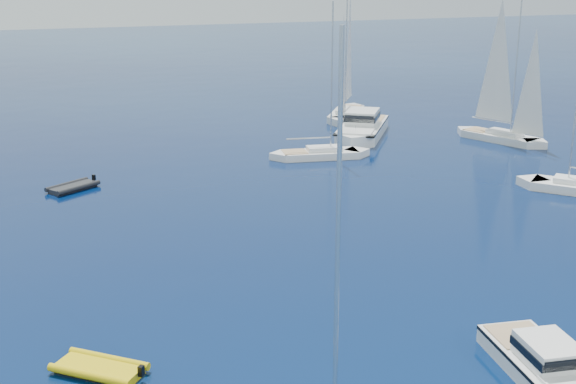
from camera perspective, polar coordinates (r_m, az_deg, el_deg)
motor_cruiser_near at (r=34.24m, az=18.83°, el=-13.32°), size 4.04×9.16×2.32m
motor_cruiser_distant at (r=76.97m, az=5.50°, el=4.13°), size 10.65×12.87×3.39m
sailboat_centre at (r=68.26m, az=2.41°, el=2.57°), size 9.89×4.09×14.12m
sailboat_sails_r at (r=77.63m, az=15.56°, el=3.70°), size 6.48×10.77×15.45m
sailboat_sails_far at (r=86.57m, az=4.37°, el=5.56°), size 8.87×11.13×16.80m
tender_yellow at (r=34.12m, az=-13.88°, el=-12.98°), size 4.55×4.38×0.95m
tender_grey_far at (r=60.79m, az=-15.75°, el=0.17°), size 4.61×4.02×0.95m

